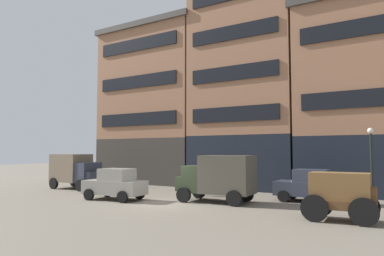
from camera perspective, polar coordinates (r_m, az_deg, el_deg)
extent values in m
plane|color=slate|center=(19.59, -4.77, -12.18)|extent=(120.00, 120.00, 0.00)
cube|color=#38332D|center=(32.50, -6.17, -5.32)|extent=(9.82, 5.04, 3.96)
cube|color=#9E6B4C|center=(33.04, -6.08, 6.78)|extent=(9.82, 5.04, 9.90)
cube|color=#47423D|center=(34.38, -6.02, 15.34)|extent=(10.32, 5.54, 0.50)
cube|color=black|center=(30.60, -9.05, 1.41)|extent=(8.25, 0.12, 1.10)
cube|color=black|center=(31.07, -8.99, 7.48)|extent=(8.25, 0.12, 1.10)
cube|color=black|center=(31.88, -8.93, 13.32)|extent=(8.25, 0.12, 1.10)
cube|color=black|center=(27.91, 9.03, -5.47)|extent=(8.20, 5.04, 4.04)
cube|color=#9E6B4C|center=(28.82, 8.86, 10.88)|extent=(8.20, 5.04, 12.18)
cube|color=black|center=(25.67, 6.77, 2.29)|extent=(6.89, 0.12, 1.10)
cube|color=black|center=(26.16, 6.72, 8.93)|extent=(6.89, 0.12, 1.10)
cube|color=black|center=(26.99, 6.66, 15.26)|extent=(6.89, 0.12, 1.10)
cube|color=black|center=(25.93, 26.44, -5.47)|extent=(8.18, 5.04, 3.85)
cube|color=#9E6B4C|center=(26.47, 26.03, 8.34)|extent=(8.18, 5.04, 8.80)
cube|color=#47423D|center=(27.78, 25.74, 17.76)|extent=(8.68, 5.54, 0.50)
cube|color=black|center=(23.56, 25.61, 4.35)|extent=(6.87, 0.12, 1.10)
cube|color=black|center=(24.54, 25.31, 14.58)|extent=(6.87, 0.12, 1.10)
cube|color=brown|center=(15.81, 23.07, -11.36)|extent=(2.74, 1.39, 0.36)
cube|color=brown|center=(15.72, 23.01, -8.73)|extent=(2.33, 1.18, 1.10)
cube|color=brown|center=(15.66, 27.26, -9.55)|extent=(0.43, 1.05, 0.50)
cylinder|color=black|center=(16.46, 26.54, -11.48)|extent=(1.10, 0.12, 1.10)
cylinder|color=black|center=(15.05, 26.27, -12.25)|extent=(1.10, 0.12, 1.10)
cylinder|color=black|center=(16.65, 20.22, -11.55)|extent=(1.10, 0.12, 1.10)
cylinder|color=black|center=(15.26, 19.35, -12.31)|extent=(1.10, 0.12, 1.10)
cube|color=#2D3823|center=(20.33, 1.05, -8.28)|extent=(1.49, 1.78, 1.50)
cube|color=#2D3823|center=(20.68, -0.70, -9.04)|extent=(0.98, 1.49, 0.80)
cube|color=#4C473D|center=(19.56, 5.80, -7.56)|extent=(2.90, 2.06, 2.10)
cube|color=silver|center=(20.52, -0.08, -7.54)|extent=(0.27, 1.37, 0.64)
cylinder|color=black|center=(19.79, -1.39, -10.88)|extent=(0.85, 0.27, 0.84)
cylinder|color=black|center=(21.46, 1.14, -10.33)|extent=(0.85, 0.27, 0.84)
cylinder|color=black|center=(18.52, 6.89, -11.35)|extent=(0.85, 0.27, 0.84)
cylinder|color=black|center=(20.29, 8.85, -10.66)|extent=(0.85, 0.27, 0.84)
cube|color=#333847|center=(27.23, -16.84, -6.98)|extent=(1.44, 1.73, 1.50)
cube|color=#333847|center=(26.72, -15.87, -7.70)|extent=(0.94, 1.47, 0.80)
cube|color=#756651|center=(28.60, -19.19, -6.17)|extent=(2.85, 1.97, 2.10)
cube|color=silver|center=(26.88, -16.20, -6.50)|extent=(0.22, 1.36, 0.64)
cylinder|color=black|center=(27.59, -14.74, -8.74)|extent=(0.85, 0.24, 0.84)
cylinder|color=black|center=(26.34, -17.82, -8.93)|extent=(0.85, 0.24, 0.84)
cylinder|color=black|center=(29.85, -18.69, -8.28)|extent=(0.85, 0.24, 0.84)
cylinder|color=black|center=(28.70, -21.68, -8.40)|extent=(0.85, 0.24, 0.84)
cube|color=#333847|center=(20.97, 18.60, -9.43)|extent=(3.75, 1.73, 0.80)
cube|color=#333847|center=(20.86, 18.96, -7.39)|extent=(1.85, 1.50, 0.70)
cube|color=silver|center=(21.10, 16.71, -7.74)|extent=(0.38, 1.32, 0.56)
cylinder|color=black|center=(20.55, 14.73, -10.75)|extent=(0.67, 0.20, 0.66)
cylinder|color=black|center=(22.14, 16.13, -10.21)|extent=(0.67, 0.20, 0.66)
cylinder|color=black|center=(19.92, 21.41, -10.84)|extent=(0.67, 0.20, 0.66)
cylinder|color=black|center=(21.56, 22.34, -10.26)|extent=(0.67, 0.20, 0.66)
cube|color=gray|center=(21.35, -12.54, -9.43)|extent=(3.84, 1.96, 0.80)
cube|color=gray|center=(21.19, -12.19, -7.45)|extent=(1.93, 1.61, 0.70)
cube|color=silver|center=(21.73, -13.99, -7.67)|extent=(0.46, 1.34, 0.56)
cylinder|color=black|center=(21.52, -16.52, -10.40)|extent=(0.67, 0.24, 0.66)
cylinder|color=black|center=(22.79, -13.65, -10.06)|extent=(0.67, 0.24, 0.66)
cylinder|color=black|center=(20.01, -11.31, -10.99)|extent=(0.67, 0.24, 0.66)
cylinder|color=black|center=(21.37, -8.57, -10.56)|extent=(0.67, 0.24, 0.66)
cylinder|color=#38332D|center=(22.95, 0.41, -9.89)|extent=(0.16, 0.16, 0.85)
cylinder|color=#38332D|center=(22.85, 0.85, -9.91)|extent=(0.16, 0.16, 0.85)
cylinder|color=#38332D|center=(22.83, 0.63, -8.07)|extent=(0.48, 0.48, 0.62)
sphere|color=tan|center=(22.80, 0.63, -6.96)|extent=(0.22, 0.22, 0.22)
cylinder|color=#38332D|center=(22.79, 0.63, -6.71)|extent=(0.28, 0.28, 0.02)
cylinder|color=#38332D|center=(22.79, 0.63, -6.59)|extent=(0.18, 0.18, 0.09)
cylinder|color=black|center=(21.16, 27.33, -5.98)|extent=(0.12, 0.12, 3.80)
sphere|color=silver|center=(21.16, 27.16, -0.40)|extent=(0.32, 0.32, 0.32)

